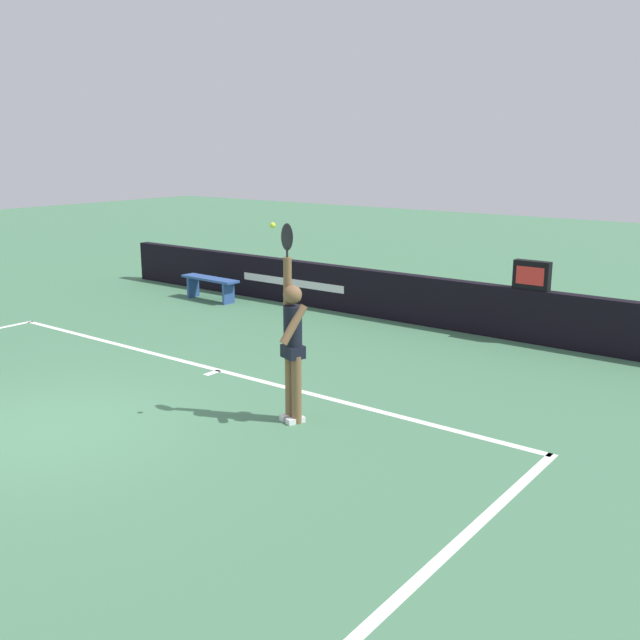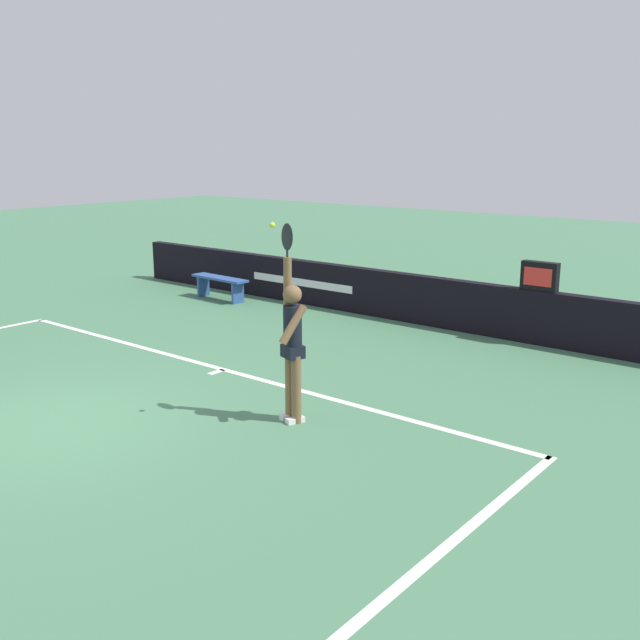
# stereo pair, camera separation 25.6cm
# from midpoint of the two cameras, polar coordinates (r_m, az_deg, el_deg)

# --- Properties ---
(ground_plane) EXTENTS (60.00, 60.00, 0.00)m
(ground_plane) POSITION_cam_midpoint_polar(r_m,az_deg,el_deg) (9.87, -19.36, -7.71)
(ground_plane) COLOR #447654
(court_lines) EXTENTS (10.73, 5.95, 0.00)m
(court_lines) POSITION_cam_midpoint_polar(r_m,az_deg,el_deg) (9.90, -19.10, -7.62)
(court_lines) COLOR white
(court_lines) RESTS_ON ground
(back_wall) EXTENTS (14.57, 0.24, 0.96)m
(back_wall) POSITION_cam_midpoint_polar(r_m,az_deg,el_deg) (14.89, 5.69, 2.01)
(back_wall) COLOR black
(back_wall) RESTS_ON ground
(speed_display) EXTENTS (0.64, 0.19, 0.51)m
(speed_display) POSITION_cam_midpoint_polar(r_m,az_deg,el_deg) (13.31, 17.36, 3.29)
(speed_display) COLOR black
(speed_display) RESTS_ON back_wall
(tennis_player) EXTENTS (0.48, 0.44, 2.55)m
(tennis_player) POSITION_cam_midpoint_polar(r_m,az_deg,el_deg) (9.11, -1.38, -1.67)
(tennis_player) COLOR brown
(tennis_player) RESTS_ON ground
(tennis_ball) EXTENTS (0.07, 0.07, 0.07)m
(tennis_ball) POSITION_cam_midpoint_polar(r_m,az_deg,el_deg) (8.75, -2.92, 7.44)
(tennis_ball) COLOR #CDE52C
(courtside_bench_near) EXTENTS (1.58, 0.43, 0.52)m
(courtside_bench_near) POSITION_cam_midpoint_polar(r_m,az_deg,el_deg) (16.68, -7.42, 2.93)
(courtside_bench_near) COLOR #2F5095
(courtside_bench_near) RESTS_ON ground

